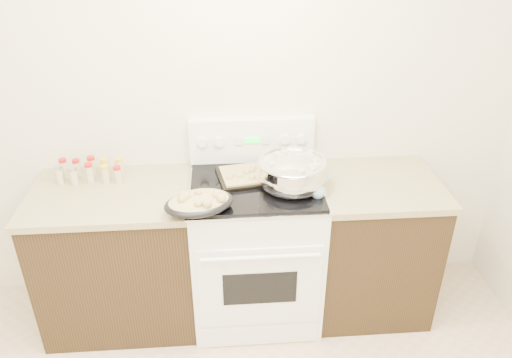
{
  "coord_description": "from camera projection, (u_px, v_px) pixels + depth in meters",
  "views": [
    {
      "loc": [
        0.16,
        -1.07,
        2.36
      ],
      "look_at": [
        0.35,
        1.37,
        1.0
      ],
      "focal_mm": 35.0,
      "sensor_mm": 36.0,
      "label": 1
    }
  ],
  "objects": [
    {
      "name": "wooden_spoon",
      "position": [
        267.0,
        182.0,
        2.87
      ],
      "size": [
        0.21,
        0.2,
        0.04
      ],
      "color": "tan",
      "rests_on": "kitchen_range"
    },
    {
      "name": "kitchen_range",
      "position": [
        255.0,
        246.0,
        3.09
      ],
      "size": [
        0.78,
        0.73,
        1.22
      ],
      "color": "white",
      "rests_on": "ground"
    },
    {
      "name": "room_shell",
      "position": [
        158.0,
        205.0,
        1.24
      ],
      "size": [
        4.1,
        3.6,
        2.75
      ],
      "color": "silver",
      "rests_on": "ground"
    },
    {
      "name": "baking_sheet",
      "position": [
        253.0,
        175.0,
        2.92
      ],
      "size": [
        0.45,
        0.35,
        0.06
      ],
      "color": "black",
      "rests_on": "kitchen_range"
    },
    {
      "name": "counter_right",
      "position": [
        370.0,
        244.0,
        3.16
      ],
      "size": [
        0.73,
        0.67,
        0.92
      ],
      "color": "black",
      "rests_on": "ground"
    },
    {
      "name": "counter_left",
      "position": [
        121.0,
        256.0,
        3.06
      ],
      "size": [
        0.93,
        0.67,
        0.92
      ],
      "color": "black",
      "rests_on": "ground"
    },
    {
      "name": "blue_ladle",
      "position": [
        319.0,
        191.0,
        2.73
      ],
      "size": [
        0.18,
        0.23,
        0.09
      ],
      "color": "#7DA6BA",
      "rests_on": "kitchen_range"
    },
    {
      "name": "mixing_bowl",
      "position": [
        292.0,
        174.0,
        2.78
      ],
      "size": [
        0.43,
        0.43,
        0.22
      ],
      "color": "silver",
      "rests_on": "kitchen_range"
    },
    {
      "name": "roasting_pan",
      "position": [
        199.0,
        202.0,
        2.6
      ],
      "size": [
        0.43,
        0.35,
        0.11
      ],
      "color": "black",
      "rests_on": "kitchen_range"
    },
    {
      "name": "spice_jars",
      "position": [
        90.0,
        171.0,
        2.93
      ],
      "size": [
        0.38,
        0.15,
        0.13
      ],
      "color": "#BFB28C",
      "rests_on": "counter_left"
    }
  ]
}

